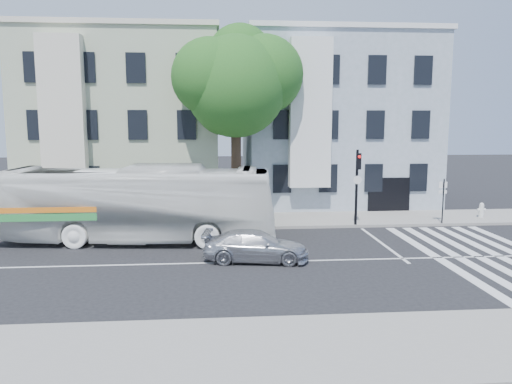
{
  "coord_description": "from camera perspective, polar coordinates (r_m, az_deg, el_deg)",
  "views": [
    {
      "loc": [
        -1.17,
        -19.43,
        5.67
      ],
      "look_at": [
        0.68,
        3.15,
        2.4
      ],
      "focal_mm": 35.0,
      "sensor_mm": 36.0,
      "label": 1
    }
  ],
  "objects": [
    {
      "name": "traffic_signal",
      "position": [
        26.69,
        11.51,
        1.61
      ],
      "size": [
        0.43,
        0.53,
        4.15
      ],
      "rotation": [
        0.0,
        0.0,
        -0.26
      ],
      "color": "black",
      "rests_on": "ground"
    },
    {
      "name": "sedan",
      "position": [
        20.3,
        -0.02,
        -6.19
      ],
      "size": [
        2.32,
        4.47,
        1.24
      ],
      "primitive_type": "imported",
      "rotation": [
        0.0,
        0.0,
        1.43
      ],
      "color": "silver",
      "rests_on": "ground"
    },
    {
      "name": "building_right",
      "position": [
        35.39,
        8.75,
        7.84
      ],
      "size": [
        12.0,
        10.0,
        11.0
      ],
      "primitive_type": "cube",
      "color": "#8A99A5",
      "rests_on": "ground"
    },
    {
      "name": "sidewalk_near",
      "position": [
        12.78,
        1.09,
        -17.75
      ],
      "size": [
        80.0,
        4.0,
        0.15
      ],
      "primitive_type": "cube",
      "color": "gray",
      "rests_on": "ground"
    },
    {
      "name": "building_left",
      "position": [
        34.92,
        -14.42,
        7.68
      ],
      "size": [
        12.0,
        10.0,
        11.0
      ],
      "primitive_type": "cube",
      "color": "#A6B093",
      "rests_on": "ground"
    },
    {
      "name": "hedge",
      "position": [
        26.29,
        -7.98,
        -3.21
      ],
      "size": [
        8.52,
        1.13,
        0.7
      ],
      "primitive_type": null,
      "rotation": [
        0.0,
        0.0,
        -0.03
      ],
      "color": "#286821",
      "rests_on": "sidewalk_far"
    },
    {
      "name": "ground",
      "position": [
        20.28,
        -1.2,
        -8.03
      ],
      "size": [
        120.0,
        120.0,
        0.0
      ],
      "primitive_type": "plane",
      "color": "black",
      "rests_on": "ground"
    },
    {
      "name": "fire_hydrant",
      "position": [
        31.33,
        24.37,
        -1.87
      ],
      "size": [
        0.46,
        0.28,
        0.85
      ],
      "rotation": [
        0.0,
        0.0,
        -0.02
      ],
      "color": "silver",
      "rests_on": "sidewalk_far"
    },
    {
      "name": "sidewalk_far",
      "position": [
        28.02,
        -2.2,
        -3.31
      ],
      "size": [
        80.0,
        4.0,
        0.15
      ],
      "primitive_type": "cube",
      "color": "gray",
      "rests_on": "ground"
    },
    {
      "name": "bus",
      "position": [
        23.94,
        -13.44,
        -1.32
      ],
      "size": [
        4.2,
        13.14,
        3.6
      ],
      "primitive_type": "imported",
      "rotation": [
        0.0,
        0.0,
        1.48
      ],
      "color": "white",
      "rests_on": "ground"
    },
    {
      "name": "far_sign_pole",
      "position": [
        28.61,
        20.59,
        -0.31
      ],
      "size": [
        0.44,
        0.17,
        2.42
      ],
      "rotation": [
        0.0,
        0.0,
        -0.1
      ],
      "color": "black",
      "rests_on": "sidewalk_far"
    },
    {
      "name": "street_tree",
      "position": [
        28.28,
        -2.23,
        12.59
      ],
      "size": [
        7.3,
        5.9,
        11.1
      ],
      "color": "#2D2116",
      "rests_on": "ground"
    }
  ]
}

